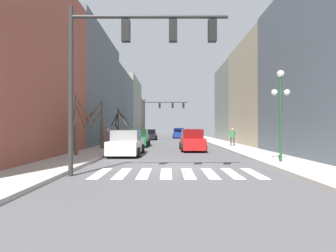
{
  "coord_description": "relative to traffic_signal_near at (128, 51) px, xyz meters",
  "views": [
    {
      "loc": [
        -0.38,
        -12.42,
        1.89
      ],
      "look_at": [
        -0.33,
        22.17,
        2.07
      ],
      "focal_mm": 28.0,
      "sensor_mm": 36.0,
      "label": 1
    }
  ],
  "objects": [
    {
      "name": "street_tree_left_near",
      "position": [
        -4.11,
        6.14,
        -2.94
      ],
      "size": [
        1.36,
        2.46,
        3.8
      ],
      "color": "brown",
      "rests_on": "sidewalk_left"
    },
    {
      "name": "sidewalk_left",
      "position": [
        -3.81,
        2.27,
        -4.79
      ],
      "size": [
        2.68,
        90.0,
        0.15
      ],
      "color": "#ADA89E",
      "rests_on": "ground_plane"
    },
    {
      "name": "pedestrian_on_right_sidewalk",
      "position": [
        -3.43,
        11.49,
        -3.73
      ],
      "size": [
        0.27,
        0.72,
        1.66
      ],
      "rotation": [
        0.0,
        0.0,
        1.73
      ],
      "color": "#4C4C51",
      "rests_on": "sidewalk_left"
    },
    {
      "name": "car_parked_right_mid",
      "position": [
        5.2,
        27.96,
        -4.07
      ],
      "size": [
        2.04,
        4.43,
        1.7
      ],
      "rotation": [
        0.0,
        0.0,
        1.57
      ],
      "color": "gray",
      "rests_on": "ground_plane"
    },
    {
      "name": "sidewalk_right",
      "position": [
        7.68,
        2.27,
        -4.79
      ],
      "size": [
        2.68,
        90.0,
        0.15
      ],
      "color": "#ADA89E",
      "rests_on": "ground_plane"
    },
    {
      "name": "car_driving_toward_lane",
      "position": [
        -1.33,
        15.86,
        -4.06
      ],
      "size": [
        2.03,
        4.53,
        1.71
      ],
      "rotation": [
        0.0,
        0.0,
        1.57
      ],
      "color": "#236B38",
      "rests_on": "ground_plane"
    },
    {
      "name": "car_parked_right_far",
      "position": [
        3.52,
        11.14,
        -4.06
      ],
      "size": [
        1.96,
        4.55,
        1.74
      ],
      "rotation": [
        0.0,
        0.0,
        1.57
      ],
      "color": "red",
      "rests_on": "ground_plane"
    },
    {
      "name": "building_row_left",
      "position": [
        -8.15,
        30.43,
        0.88
      ],
      "size": [
        6.0,
        69.43,
        12.54
      ],
      "color": "#934C3D",
      "rests_on": "ground_plane"
    },
    {
      "name": "car_parked_left_far",
      "position": [
        3.44,
        35.93,
        -4.04
      ],
      "size": [
        2.12,
        4.57,
        1.77
      ],
      "rotation": [
        0.0,
        0.0,
        1.57
      ],
      "color": "navy",
      "rests_on": "ground_plane"
    },
    {
      "name": "pedestrian_waiting_at_curb",
      "position": [
        7.69,
        14.72,
        -3.73
      ],
      "size": [
        0.66,
        0.42,
        1.66
      ],
      "rotation": [
        0.0,
        0.0,
        5.77
      ],
      "color": "#282D47",
      "rests_on": "sidewalk_right"
    },
    {
      "name": "ground_plane",
      "position": [
        1.93,
        2.27,
        -4.86
      ],
      "size": [
        240.0,
        240.0,
        0.0
      ],
      "primitive_type": "plane",
      "color": "#4C4C4F"
    },
    {
      "name": "car_parked_left_mid",
      "position": [
        -1.25,
        29.74,
        -4.12
      ],
      "size": [
        2.19,
        4.39,
        1.58
      ],
      "rotation": [
        0.0,
        0.0,
        1.57
      ],
      "color": "black",
      "rests_on": "ground_plane"
    },
    {
      "name": "traffic_signal_near",
      "position": [
        0.0,
        0.0,
        0.0
      ],
      "size": [
        6.2,
        0.28,
        6.59
      ],
      "color": "#2D2D2D",
      "rests_on": "ground_plane"
    },
    {
      "name": "street_tree_right_far",
      "position": [
        -3.54,
        16.99,
        -2.88
      ],
      "size": [
        2.39,
        2.19,
        3.8
      ],
      "color": "#473828",
      "rests_on": "sidewalk_left"
    },
    {
      "name": "building_row_right",
      "position": [
        12.02,
        13.88,
        0.51
      ],
      "size": [
        6.0,
        35.47,
        10.88
      ],
      "color": "#515B66",
      "rests_on": "ground_plane"
    },
    {
      "name": "crosswalk_stripes",
      "position": [
        1.93,
        0.61,
        -4.86
      ],
      "size": [
        6.75,
        2.6,
        0.01
      ],
      "color": "white",
      "rests_on": "ground_plane"
    },
    {
      "name": "traffic_signal_far",
      "position": [
        0.37,
        31.85,
        -0.14
      ],
      "size": [
        7.04,
        0.28,
        6.34
      ],
      "color": "#2D2D2D",
      "rests_on": "ground_plane"
    },
    {
      "name": "street_tree_left_mid",
      "position": [
        -4.17,
        11.73,
        -2.83
      ],
      "size": [
        1.61,
        2.43,
        3.98
      ],
      "color": "brown",
      "rests_on": "sidewalk_left"
    },
    {
      "name": "street_lamp_right_corner",
      "position": [
        7.31,
        3.18,
        -1.44
      ],
      "size": [
        0.95,
        0.36,
        4.65
      ],
      "color": "#1E4C2D",
      "rests_on": "sidewalk_right"
    },
    {
      "name": "car_parked_right_near",
      "position": [
        -1.28,
        7.72,
        -4.07
      ],
      "size": [
        2.14,
        4.79,
        1.7
      ],
      "rotation": [
        0.0,
        0.0,
        1.57
      ],
      "color": "white",
      "rests_on": "ground_plane"
    }
  ]
}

